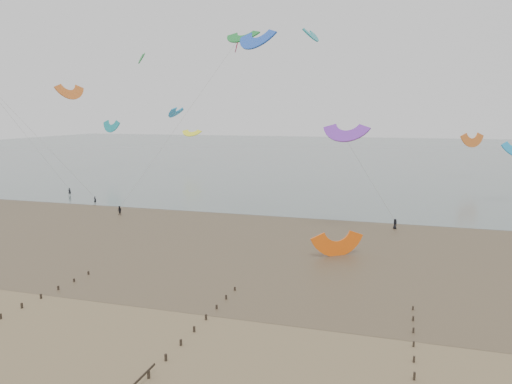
{
  "coord_description": "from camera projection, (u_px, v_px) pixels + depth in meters",
  "views": [
    {
      "loc": [
        20.8,
        -35.55,
        18.62
      ],
      "look_at": [
        1.48,
        28.0,
        8.0
      ],
      "focal_mm": 35.0,
      "sensor_mm": 36.0,
      "label": 1
    }
  ],
  "objects": [
    {
      "name": "sea_and_shore",
      "position": [
        233.0,
        236.0,
        76.18
      ],
      "size": [
        500.0,
        665.0,
        0.03
      ],
      "color": "#475654",
      "rests_on": "ground"
    },
    {
      "name": "kites_airborne",
      "position": [
        263.0,
        98.0,
        130.54
      ],
      "size": [
        257.1,
        128.53,
        39.65
      ],
      "color": "#A52669",
      "rests_on": "ground"
    },
    {
      "name": "ground",
      "position": [
        144.0,
        333.0,
        42.51
      ],
      "size": [
        500.0,
        500.0,
        0.0
      ],
      "primitive_type": "plane",
      "color": "brown",
      "rests_on": "ground"
    },
    {
      "name": "kitesurfers",
      "position": [
        447.0,
        221.0,
        82.14
      ],
      "size": [
        119.8,
        16.95,
        1.86
      ],
      "color": "black",
      "rests_on": "ground"
    },
    {
      "name": "kitesurfer_lead",
      "position": [
        95.0,
        200.0,
        102.63
      ],
      "size": [
        0.6,
        0.42,
        1.55
      ],
      "primitive_type": "imported",
      "rotation": [
        0.0,
        0.0,
        3.05
      ],
      "color": "black",
      "rests_on": "ground"
    },
    {
      "name": "grounded_kite",
      "position": [
        337.0,
        256.0,
        65.51
      ],
      "size": [
        7.83,
        7.5,
        3.4
      ],
      "primitive_type": null,
      "rotation": [
        1.54,
        0.0,
        0.61
      ],
      "color": "#FF6010",
      "rests_on": "ground"
    }
  ]
}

